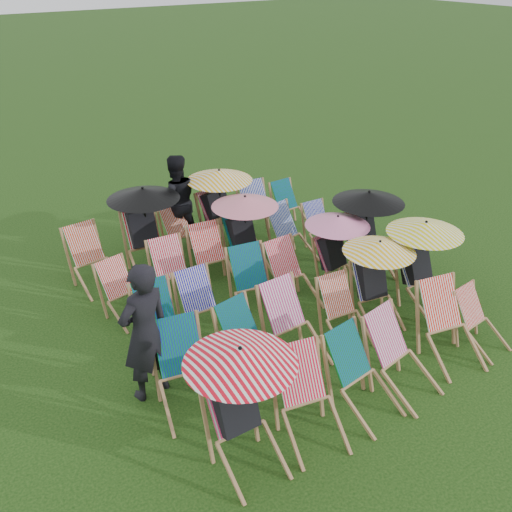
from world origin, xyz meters
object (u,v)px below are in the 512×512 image
deckchair_29 (291,206)px  person_rear (176,201)px  deckchair_0 (242,407)px  person_left (145,332)px  deckchair_5 (482,321)px

deckchair_29 → person_rear: person_rear is taller
deckchair_29 → person_rear: size_ratio=0.50×
deckchair_0 → deckchair_29: (4.00, 4.50, -0.31)m
person_rear → deckchair_29: bearing=178.2°
deckchair_0 → deckchair_29: deckchair_0 is taller
deckchair_0 → person_rear: bearing=71.3°
deckchair_29 → person_left: 5.32m
person_rear → person_left: bearing=70.4°
deckchair_5 → person_rear: size_ratio=0.47×
deckchair_0 → deckchair_5: size_ratio=1.72×
deckchair_5 → deckchair_29: deckchair_29 is taller
person_rear → deckchair_0: bearing=82.7°
deckchair_0 → deckchair_5: (3.86, -0.12, -0.34)m
person_left → person_rear: (2.16, 3.51, -0.05)m
deckchair_0 → person_rear: person_rear is taller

